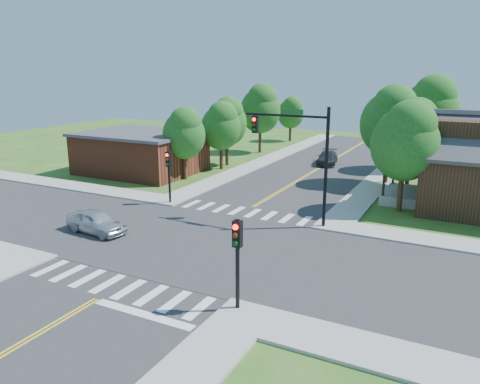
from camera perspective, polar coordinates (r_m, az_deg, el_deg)
The scene contains 25 objects.
ground at distance 26.09m, azimuth -5.57°, elevation -6.11°, with size 100.00×100.00×0.00m, color #285A1C.
road_ns at distance 26.08m, azimuth -5.57°, elevation -6.07°, with size 10.00×90.00×0.04m, color #2D2D30.
road_ew at distance 26.08m, azimuth -5.57°, elevation -6.06°, with size 90.00×10.00×0.04m, color #2D2D30.
intersection_patch at distance 26.09m, azimuth -5.57°, elevation -6.11°, with size 10.20×10.20×0.06m, color #2D2D30.
sidewalk_nw at distance 47.41m, azimuth -11.41°, elevation 3.30°, with size 40.00×40.00×0.14m.
crosswalk_north at distance 31.17m, azimuth 0.57°, elevation -2.43°, with size 8.85×2.00×0.01m.
crosswalk_south at distance 21.57m, azimuth -14.65°, elevation -11.07°, with size 8.85×2.00×0.01m.
centerline at distance 26.07m, azimuth -5.58°, elevation -6.02°, with size 0.30×90.00×0.01m.
stop_bar at distance 19.18m, azimuth -11.71°, elevation -14.48°, with size 4.60×0.45×0.09m, color white.
signal_mast_ne at distance 28.01m, azimuth 7.24°, elevation 5.58°, with size 5.30×0.42×7.20m.
signal_pole_se at distance 17.96m, azimuth -0.34°, elevation -6.83°, with size 0.34×0.42×3.80m.
signal_pole_nw at distance 32.83m, azimuth -8.69°, elevation 3.00°, with size 0.34×0.42×3.80m.
building_nw at distance 44.08m, azimuth -11.99°, elevation 4.82°, with size 10.40×8.40×3.73m.
tree_e_a at distance 32.16m, azimuth 19.61°, elevation 6.07°, with size 4.38×4.16×7.44m.
tree_e_b at distance 38.70m, azimuth 20.34°, elevation 7.13°, with size 4.25×4.04×7.22m.
tree_e_c at distance 46.56m, azimuth 22.25°, elevation 9.45°, with size 5.22×4.96×8.87m.
tree_e_d at distance 55.81m, azimuth 23.06°, elevation 8.78°, with size 4.09×3.89×6.95m.
tree_w_a at distance 40.06m, azimuth -6.80°, elevation 7.27°, with size 3.69×3.50×6.27m.
tree_w_b at distance 45.93m, azimuth -1.56°, elevation 8.71°, with size 3.96×3.76×6.73m.
tree_w_c at distance 53.05m, azimuth 2.55°, elevation 10.25°, with size 4.57×4.34×7.77m.
tree_w_d at distance 62.16m, azimuth 6.26°, elevation 9.69°, with size 3.45×3.28×5.87m.
tree_house at distance 39.82m, azimuth 17.97°, elevation 8.42°, with size 4.80×4.56×8.15m.
tree_bldg at distance 44.11m, azimuth -2.28°, elevation 8.21°, with size 3.80×3.61×6.46m.
car_silver at distance 28.38m, azimuth -17.12°, elevation -3.54°, with size 4.09×1.98×1.34m, color silver.
car_dgrey at distance 47.54m, azimuth 10.60°, elevation 4.08°, with size 2.60×4.68×1.28m, color #2A2D2F.
Camera 1 is at (13.32, -20.43, 9.28)m, focal length 35.00 mm.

